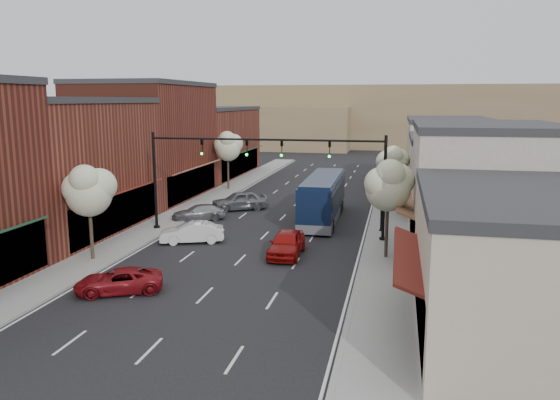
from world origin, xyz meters
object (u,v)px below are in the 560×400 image
Objects in this scene: signal_mast_right at (348,171)px; tree_right_far at (392,162)px; parked_car_a at (119,281)px; parked_car_d at (240,201)px; tree_left_far at (228,146)px; lamp_post_far at (388,163)px; coach_bus at (323,197)px; parked_car_c at (199,213)px; parked_car_b at (192,232)px; signal_mast_left at (186,167)px; lamp_post_near at (382,191)px; tree_left_near at (89,189)px; tree_right_near at (389,184)px; red_hatchback at (287,243)px.

tree_right_far is (2.73, 11.95, -0.63)m from signal_mast_right.
signal_mast_right is 12.27m from tree_right_far.
signal_mast_right is at bearing 117.18° from parked_car_a.
parked_car_d reaches higher than parked_car_a.
tree_left_far is 1.38× the size of lamp_post_far.
coach_bus is 2.72× the size of parked_car_c.
parked_car_c is (-2.00, 6.54, -0.08)m from parked_car_b.
signal_mast_left is 9.15m from parked_car_d.
lamp_post_near is 1.08× the size of parked_car_b.
tree_right_far is 1.13× the size of parked_car_d.
parked_car_a is (-12.00, -14.99, -2.42)m from lamp_post_near.
signal_mast_right is at bearing 45.20° from parked_car_c.
tree_left_near is at bearing -162.25° from parked_car_a.
tree_right_near is 1.32× the size of red_hatchback.
lamp_post_near is at bearing -36.17° from coach_bus.
parked_car_c is at bearing 80.09° from tree_left_near.
coach_bus is at bearing -107.70° from lamp_post_far.
red_hatchback is 10.38m from parked_car_a.
lamp_post_near is 13.46m from parked_car_d.
coach_bus is (-4.56, 3.21, -1.21)m from lamp_post_near.
parked_car_b is (-9.82, -2.85, -3.94)m from signal_mast_right.
signal_mast_left reaches higher than parked_car_c.
tree_right_far is (13.97, 11.95, -0.63)m from signal_mast_left.
tree_right_far is 27.68m from parked_car_a.
tree_left_far is 1.38× the size of lamp_post_near.
red_hatchback is 0.94× the size of parked_car_d.
coach_bus is (8.86, 5.71, -2.83)m from signal_mast_left.
parked_car_a is (-12.55, -24.44, -3.41)m from tree_right_far.
parked_car_b reaches higher than parked_car_a.
parked_car_c is at bearing -130.64° from lamp_post_far.
tree_left_far reaches higher than parked_car_c.
parked_car_a is 1.01× the size of parked_car_c.
tree_left_far is 14.95m from parked_car_c.
signal_mast_left is at bearing -18.53° from parked_car_c.
signal_mast_left is 5.49m from parked_car_c.
tree_right_far reaches higher than parked_car_a.
signal_mast_left is 13.75m from lamp_post_near.
red_hatchback is (-5.33, -7.05, -2.24)m from lamp_post_near.
tree_right_far is at bearing -86.12° from lamp_post_far.
lamp_post_far is 25.91m from parked_car_b.
lamp_post_far reaches higher than red_hatchback.
tree_right_far is 0.89× the size of tree_left_far.
signal_mast_right is 1.85× the size of lamp_post_near.
coach_bus is at bearing 50.15° from tree_left_near.
coach_bus is 19.71m from parked_car_a.
lamp_post_near is (13.42, 2.50, -1.62)m from signal_mast_left.
tree_right_far is at bearing 69.60° from red_hatchback.
lamp_post_far is at bearing 60.22° from tree_left_near.
red_hatchback is at bearing 115.33° from parked_car_a.
parked_car_b is (-12.55, 1.21, -3.77)m from tree_right_near.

